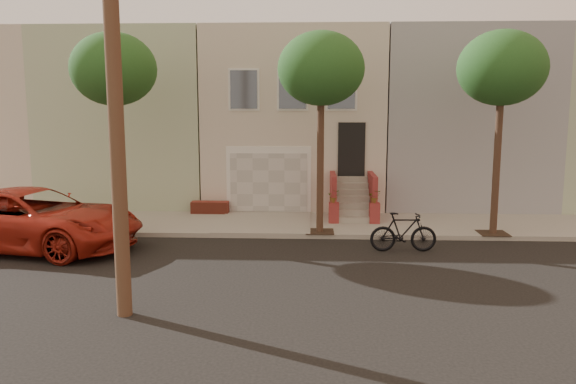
{
  "coord_description": "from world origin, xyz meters",
  "views": [
    {
      "loc": [
        0.76,
        -13.92,
        4.17
      ],
      "look_at": [
        0.02,
        3.0,
        1.57
      ],
      "focal_mm": 35.27,
      "sensor_mm": 36.0,
      "label": 1
    }
  ],
  "objects": [
    {
      "name": "tree_left",
      "position": [
        -5.5,
        3.9,
        5.26
      ],
      "size": [
        2.7,
        2.57,
        6.3
      ],
      "color": "#2D2116",
      "rests_on": "sidewalk"
    },
    {
      "name": "sidewalk",
      "position": [
        0.0,
        5.35,
        0.07
      ],
      "size": [
        40.0,
        3.7,
        0.15
      ],
      "primitive_type": "cube",
      "color": "gray",
      "rests_on": "ground"
    },
    {
      "name": "tree_mid",
      "position": [
        1.0,
        3.9,
        5.26
      ],
      "size": [
        2.7,
        2.57,
        6.3
      ],
      "color": "#2D2116",
      "rests_on": "sidewalk"
    },
    {
      "name": "pickup_truck",
      "position": [
        -7.41,
        1.89,
        0.89
      ],
      "size": [
        6.84,
        4.06,
        1.78
      ],
      "primitive_type": "imported",
      "rotation": [
        0.0,
        0.0,
        1.39
      ],
      "color": "#9E2114",
      "rests_on": "ground"
    },
    {
      "name": "ground",
      "position": [
        0.0,
        0.0,
        0.0
      ],
      "size": [
        90.0,
        90.0,
        0.0
      ],
      "primitive_type": "plane",
      "color": "black",
      "rests_on": "ground"
    },
    {
      "name": "motorcycle",
      "position": [
        3.38,
        2.08,
        0.57
      ],
      "size": [
        1.92,
        0.61,
        1.15
      ],
      "primitive_type": "imported",
      "rotation": [
        0.0,
        0.0,
        1.61
      ],
      "color": "black",
      "rests_on": "ground"
    },
    {
      "name": "house_row",
      "position": [
        0.0,
        11.19,
        3.64
      ],
      "size": [
        33.1,
        11.7,
        7.0
      ],
      "color": "beige",
      "rests_on": "sidewalk"
    },
    {
      "name": "tree_right",
      "position": [
        6.5,
        3.9,
        5.26
      ],
      "size": [
        2.7,
        2.57,
        6.3
      ],
      "color": "#2D2116",
      "rests_on": "sidewalk"
    }
  ]
}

